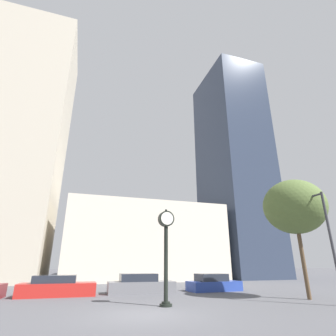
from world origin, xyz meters
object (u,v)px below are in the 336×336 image
object	(u,v)px
street_clock	(166,242)
car_grey	(141,285)
car_blue	(213,284)
car_red	(57,287)
bare_tree	(294,207)
street_lamp_right	(322,227)

from	to	relation	value
street_clock	car_grey	xyz separation A→B (m)	(0.10, 6.33, -2.48)
car_blue	car_red	bearing A→B (deg)	177.35
car_grey	bare_tree	size ratio (longest dim) A/B	0.66
car_red	car_blue	size ratio (longest dim) A/B	1.16
car_blue	street_lamp_right	xyz separation A→B (m)	(2.66, -8.41, 3.40)
street_lamp_right	bare_tree	world-z (taller)	bare_tree
car_grey	car_blue	world-z (taller)	car_grey
car_red	bare_tree	world-z (taller)	bare_tree
street_clock	car_blue	size ratio (longest dim) A/B	1.17
car_blue	bare_tree	world-z (taller)	bare_tree
street_clock	car_blue	world-z (taller)	street_clock
car_blue	street_lamp_right	size ratio (longest dim) A/B	0.70
car_red	bare_tree	distance (m)	16.31
car_grey	car_blue	distance (m)	5.69
car_blue	street_clock	bearing A→B (deg)	-135.96
street_clock	car_red	world-z (taller)	street_clock
car_blue	bare_tree	xyz separation A→B (m)	(3.00, -6.27, 4.97)
street_clock	car_grey	size ratio (longest dim) A/B	1.01
street_clock	bare_tree	size ratio (longest dim) A/B	0.66
car_red	bare_tree	xyz separation A→B (m)	(14.23, -6.25, 4.95)
bare_tree	car_red	bearing A→B (deg)	156.30
car_red	bare_tree	size ratio (longest dim) A/B	0.66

